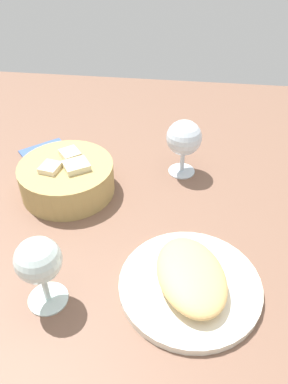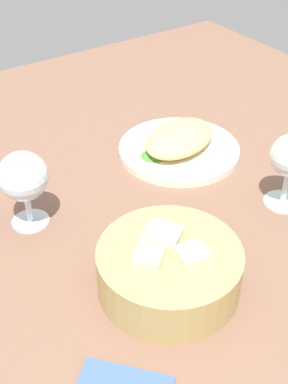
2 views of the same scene
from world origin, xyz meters
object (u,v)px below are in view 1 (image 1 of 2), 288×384
(plate, at_px, (190,285))
(bread_basket, at_px, (67,178))
(wine_glass_near, at_px, (184,139))
(folded_napkin, at_px, (44,150))
(wine_glass_far, at_px, (39,263))

(plate, xyz_separation_m, bread_basket, (0.22, 0.27, 0.03))
(wine_glass_near, distance_m, folded_napkin, 0.36)
(plate, relative_size, bread_basket, 1.18)
(bread_basket, xyz_separation_m, folded_napkin, (0.14, 0.10, -0.03))
(bread_basket, distance_m, folded_napkin, 0.18)
(plate, height_order, wine_glass_far, wine_glass_far)
(plate, relative_size, folded_napkin, 2.13)
(bread_basket, bearing_deg, wine_glass_far, -170.99)
(plate, distance_m, folded_napkin, 0.52)
(wine_glass_near, height_order, wine_glass_far, same)
(bread_basket, relative_size, wine_glass_far, 1.51)
(plate, xyz_separation_m, wine_glass_far, (-0.05, 0.23, 0.08))
(plate, height_order, wine_glass_near, wine_glass_near)
(bread_basket, height_order, wine_glass_far, wine_glass_far)
(bread_basket, relative_size, wine_glass_near, 1.53)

